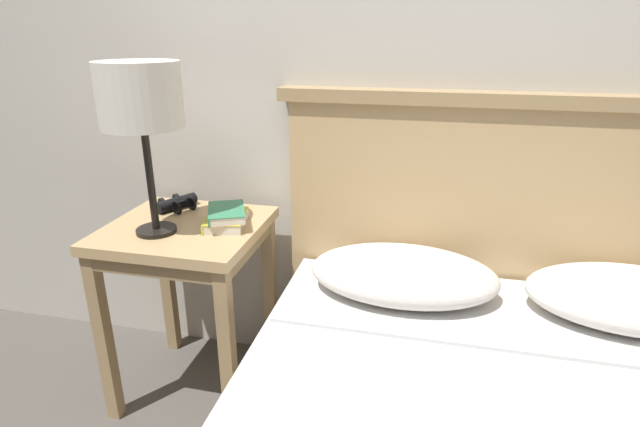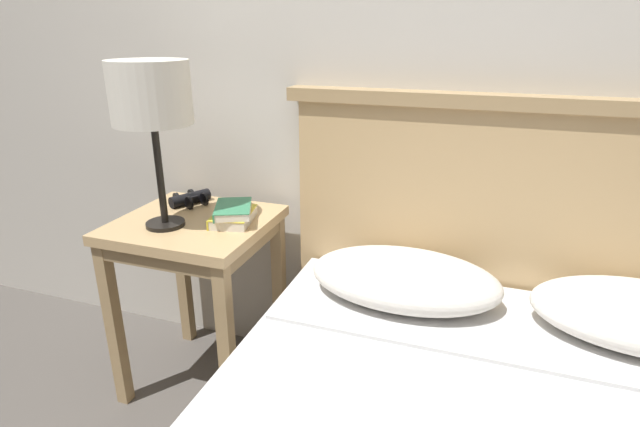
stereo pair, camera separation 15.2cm
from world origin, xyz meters
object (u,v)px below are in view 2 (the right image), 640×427
object	(u,v)px
binoculars_pair	(190,198)
book_on_nightstand	(233,217)
table_lamp	(151,97)
book_stacked_on_top	(233,209)
nightstand	(196,246)

from	to	relation	value
binoculars_pair	book_on_nightstand	bearing A→B (deg)	-24.88
book_on_nightstand	binoculars_pair	bearing A→B (deg)	155.12
table_lamp	binoculars_pair	bearing A→B (deg)	101.22
table_lamp	binoculars_pair	size ratio (longest dim) A/B	3.36
binoculars_pair	book_stacked_on_top	bearing A→B (deg)	-25.79
nightstand	book_stacked_on_top	world-z (taller)	book_stacked_on_top
book_on_nightstand	binoculars_pair	distance (m)	0.27
nightstand	binoculars_pair	world-z (taller)	binoculars_pair
table_lamp	book_stacked_on_top	xyz separation A→B (m)	(0.20, 0.10, -0.38)
table_lamp	binoculars_pair	distance (m)	0.47
nightstand	book_on_nightstand	distance (m)	0.19
nightstand	book_on_nightstand	bearing A→B (deg)	10.65
table_lamp	book_stacked_on_top	world-z (taller)	table_lamp
table_lamp	binoculars_pair	world-z (taller)	table_lamp
table_lamp	book_on_nightstand	size ratio (longest dim) A/B	2.59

